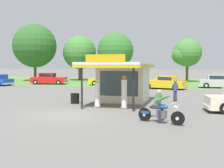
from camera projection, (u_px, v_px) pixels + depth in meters
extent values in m
plane|color=slate|center=(69.00, 114.00, 15.46)|extent=(300.00, 300.00, 0.00)
cube|color=#56843D|center=(148.00, 82.00, 44.29)|extent=(120.00, 24.00, 0.01)
cube|color=silver|center=(124.00, 83.00, 21.01)|extent=(3.43, 3.02, 2.74)
cube|color=#384C56|center=(119.00, 83.00, 19.58)|extent=(2.75, 0.05, 1.75)
cube|color=silver|center=(119.00, 64.00, 19.45)|extent=(4.13, 6.56, 0.16)
cube|color=gold|center=(119.00, 66.00, 19.47)|extent=(4.13, 6.56, 0.18)
cube|color=gold|center=(105.00, 58.00, 16.31)|extent=(2.40, 0.08, 0.44)
cylinder|color=black|center=(133.00, 88.00, 16.35)|extent=(0.12, 0.12, 2.74)
cylinder|color=black|center=(82.00, 87.00, 17.22)|extent=(0.12, 0.12, 2.74)
cube|color=slate|center=(97.00, 107.00, 17.88)|extent=(0.44, 0.44, 0.10)
cylinder|color=silver|center=(97.00, 94.00, 17.82)|extent=(0.34, 0.34, 1.50)
cube|color=white|center=(96.00, 93.00, 17.64)|extent=(0.22, 0.02, 0.28)
sphere|color=#EACC4C|center=(97.00, 80.00, 17.76)|extent=(0.26, 0.26, 0.26)
cube|color=slate|center=(124.00, 108.00, 17.41)|extent=(0.44, 0.44, 0.10)
cylinder|color=silver|center=(124.00, 93.00, 17.35)|extent=(0.34, 0.34, 1.71)
cube|color=white|center=(124.00, 92.00, 17.17)|extent=(0.22, 0.02, 0.28)
sphere|color=orange|center=(124.00, 77.00, 17.28)|extent=(0.26, 0.26, 0.26)
cylinder|color=black|center=(178.00, 118.00, 12.63)|extent=(0.64, 0.31, 0.64)
cylinder|color=silver|center=(178.00, 118.00, 12.63)|extent=(0.19, 0.17, 0.16)
cylinder|color=black|center=(145.00, 114.00, 13.61)|extent=(0.64, 0.31, 0.64)
cylinder|color=silver|center=(145.00, 114.00, 13.61)|extent=(0.19, 0.17, 0.16)
ellipsoid|color=#1E4C8C|center=(163.00, 107.00, 13.03)|extent=(0.61, 0.42, 0.24)
cube|color=#59595E|center=(162.00, 114.00, 13.08)|extent=(0.50, 0.38, 0.36)
cube|color=black|center=(156.00, 107.00, 13.24)|extent=(0.54, 0.41, 0.10)
cylinder|color=silver|center=(176.00, 112.00, 12.67)|extent=(0.37, 0.19, 0.71)
cylinder|color=silver|center=(173.00, 103.00, 12.71)|extent=(0.27, 0.67, 0.04)
sphere|color=silver|center=(175.00, 107.00, 12.66)|extent=(0.16, 0.16, 0.16)
cube|color=#1E4C8C|center=(146.00, 112.00, 13.58)|extent=(0.48, 0.32, 0.12)
cylinder|color=silver|center=(155.00, 116.00, 13.44)|extent=(0.69, 0.32, 0.18)
cube|color=#2D3351|center=(157.00, 106.00, 13.19)|extent=(0.49, 0.46, 0.14)
cylinder|color=#2D3351|center=(162.00, 115.00, 13.23)|extent=(0.19, 0.26, 0.56)
cylinder|color=#2D3351|center=(159.00, 116.00, 12.98)|extent=(0.19, 0.26, 0.56)
cylinder|color=#4C8C4C|center=(158.00, 100.00, 13.15)|extent=(0.50, 0.44, 0.60)
sphere|color=tan|center=(159.00, 92.00, 13.09)|extent=(0.22, 0.22, 0.22)
cylinder|color=#4C8C4C|center=(165.00, 98.00, 13.17)|extent=(0.53, 0.27, 0.31)
cylinder|color=#4C8C4C|center=(161.00, 99.00, 12.84)|extent=(0.53, 0.27, 0.31)
cube|color=silver|center=(206.00, 106.00, 16.34)|extent=(0.40, 1.69, 0.18)
cylinder|color=black|center=(217.00, 104.00, 17.08)|extent=(0.68, 0.31, 0.66)
cylinder|color=silver|center=(217.00, 104.00, 17.08)|extent=(0.33, 0.27, 0.30)
cube|color=gold|center=(164.00, 84.00, 31.63)|extent=(4.98, 3.07, 0.76)
cube|color=gold|center=(167.00, 78.00, 31.42)|extent=(2.30, 2.11, 0.52)
cube|color=#283847|center=(159.00, 78.00, 31.91)|extent=(0.44, 1.42, 0.41)
cube|color=#283847|center=(165.00, 79.00, 30.73)|extent=(1.58, 0.47, 0.39)
cube|color=#283847|center=(170.00, 78.00, 32.11)|extent=(1.58, 0.47, 0.39)
cube|color=silver|center=(145.00, 85.00, 32.88)|extent=(0.60, 1.74, 0.18)
cube|color=silver|center=(185.00, 87.00, 30.42)|extent=(0.60, 1.74, 0.18)
sphere|color=white|center=(143.00, 83.00, 32.35)|extent=(0.18, 0.18, 0.18)
sphere|color=white|center=(147.00, 83.00, 33.37)|extent=(0.18, 0.18, 0.18)
cylinder|color=black|center=(148.00, 86.00, 31.72)|extent=(0.69, 0.37, 0.66)
cylinder|color=silver|center=(148.00, 86.00, 31.72)|extent=(0.35, 0.29, 0.30)
cylinder|color=black|center=(154.00, 85.00, 33.22)|extent=(0.69, 0.37, 0.66)
cylinder|color=silver|center=(154.00, 85.00, 33.22)|extent=(0.35, 0.29, 0.30)
cylinder|color=black|center=(175.00, 87.00, 30.08)|extent=(0.69, 0.37, 0.66)
cylinder|color=silver|center=(175.00, 87.00, 30.08)|extent=(0.35, 0.29, 0.30)
cylinder|color=black|center=(180.00, 86.00, 31.57)|extent=(0.69, 0.37, 0.66)
cylinder|color=silver|center=(180.00, 86.00, 31.57)|extent=(0.35, 0.29, 0.30)
cube|color=#B7B7BC|center=(220.00, 83.00, 32.81)|extent=(4.72, 1.88, 0.80)
cube|color=#B7B7BC|center=(217.00, 77.00, 32.86)|extent=(2.15, 1.62, 0.57)
cube|color=#283847|center=(216.00, 77.00, 33.61)|extent=(1.81, 0.05, 0.43)
cube|color=#283847|center=(218.00, 78.00, 32.10)|extent=(1.81, 0.05, 0.43)
cube|color=silver|center=(199.00, 85.00, 33.44)|extent=(0.14, 1.72, 0.18)
cylinder|color=black|center=(205.00, 84.00, 34.05)|extent=(0.66, 0.21, 0.66)
cylinder|color=silver|center=(205.00, 84.00, 34.05)|extent=(0.30, 0.22, 0.30)
cylinder|color=black|center=(206.00, 85.00, 32.42)|extent=(0.66, 0.21, 0.66)
cylinder|color=silver|center=(206.00, 85.00, 32.42)|extent=(0.30, 0.22, 0.30)
cube|color=red|center=(49.00, 80.00, 39.27)|extent=(5.04, 2.53, 0.80)
cube|color=red|center=(47.00, 75.00, 39.25)|extent=(2.21, 1.91, 0.60)
cube|color=#283847|center=(54.00, 75.00, 39.12)|extent=(0.24, 1.46, 0.48)
cube|color=#283847|center=(49.00, 75.00, 40.05)|extent=(1.69, 0.27, 0.46)
cube|color=#283847|center=(45.00, 75.00, 38.45)|extent=(1.69, 0.27, 0.46)
cube|color=silver|center=(66.00, 82.00, 38.96)|extent=(0.37, 1.78, 0.18)
cube|color=silver|center=(33.00, 82.00, 39.61)|extent=(0.37, 1.78, 0.18)
sphere|color=white|center=(67.00, 80.00, 39.53)|extent=(0.18, 0.18, 0.18)
sphere|color=white|center=(65.00, 80.00, 38.35)|extent=(0.18, 0.18, 0.18)
cylinder|color=black|center=(62.00, 82.00, 39.94)|extent=(0.68, 0.29, 0.66)
cylinder|color=silver|center=(62.00, 82.00, 39.94)|extent=(0.32, 0.26, 0.30)
cylinder|color=black|center=(58.00, 82.00, 38.20)|extent=(0.68, 0.29, 0.66)
cylinder|color=silver|center=(58.00, 82.00, 38.20)|extent=(0.32, 0.26, 0.30)
cylinder|color=black|center=(40.00, 81.00, 40.37)|extent=(0.68, 0.29, 0.66)
cylinder|color=silver|center=(40.00, 81.00, 40.37)|extent=(0.32, 0.26, 0.30)
cylinder|color=black|center=(36.00, 82.00, 38.63)|extent=(0.68, 0.29, 0.66)
cylinder|color=silver|center=(36.00, 82.00, 38.63)|extent=(0.32, 0.26, 0.30)
cube|color=gold|center=(109.00, 81.00, 37.13)|extent=(5.35, 1.91, 0.71)
cube|color=gold|center=(112.00, 76.00, 37.00)|extent=(2.31, 1.65, 0.60)
cube|color=#283847|center=(104.00, 76.00, 37.28)|extent=(0.06, 1.43, 0.48)
cube|color=#283847|center=(110.00, 77.00, 36.23)|extent=(1.94, 0.06, 0.45)
cube|color=#283847|center=(113.00, 76.00, 37.76)|extent=(1.94, 0.06, 0.45)
cube|color=silver|center=(90.00, 83.00, 37.83)|extent=(0.15, 1.75, 0.18)
cube|color=silver|center=(129.00, 83.00, 36.46)|extent=(0.15, 1.75, 0.18)
sphere|color=white|center=(89.00, 81.00, 37.24)|extent=(0.18, 0.18, 0.18)
sphere|color=white|center=(92.00, 80.00, 38.38)|extent=(0.18, 0.18, 0.18)
cylinder|color=black|center=(94.00, 83.00, 36.77)|extent=(0.66, 0.21, 0.66)
cylinder|color=silver|center=(94.00, 83.00, 36.77)|extent=(0.30, 0.22, 0.30)
cylinder|color=black|center=(98.00, 82.00, 38.43)|extent=(0.66, 0.21, 0.66)
cylinder|color=silver|center=(98.00, 82.00, 38.43)|extent=(0.30, 0.22, 0.30)
cylinder|color=black|center=(121.00, 83.00, 35.85)|extent=(0.66, 0.21, 0.66)
cylinder|color=silver|center=(121.00, 83.00, 35.85)|extent=(0.30, 0.22, 0.30)
cylinder|color=black|center=(124.00, 83.00, 37.51)|extent=(0.66, 0.21, 0.66)
cylinder|color=silver|center=(124.00, 83.00, 37.51)|extent=(0.30, 0.22, 0.30)
cube|color=#283847|center=(2.00, 76.00, 37.69)|extent=(1.79, 0.40, 0.44)
cube|color=silver|center=(9.00, 84.00, 36.08)|extent=(0.48, 1.73, 0.18)
cylinder|color=black|center=(10.00, 83.00, 37.23)|extent=(0.69, 0.33, 0.66)
cylinder|color=silver|center=(10.00, 83.00, 37.23)|extent=(0.34, 0.28, 0.30)
cylinder|color=#2D3351|center=(175.00, 96.00, 20.84)|extent=(0.26, 0.26, 0.80)
cylinder|color=#2D4C8C|center=(175.00, 87.00, 20.80)|extent=(0.34, 0.34, 0.56)
sphere|color=beige|center=(175.00, 82.00, 20.77)|extent=(0.22, 0.22, 0.22)
cylinder|color=black|center=(175.00, 81.00, 20.76)|extent=(0.34, 0.34, 0.02)
cylinder|color=brown|center=(187.00, 73.00, 44.39)|extent=(0.41, 0.41, 2.97)
sphere|color=#427F38|center=(187.00, 53.00, 44.17)|extent=(4.44, 4.44, 4.44)
sphere|color=#427F38|center=(181.00, 55.00, 43.91)|extent=(2.88, 2.88, 2.88)
cylinder|color=brown|center=(80.00, 73.00, 48.78)|extent=(0.50, 0.50, 2.68)
sphere|color=#427F38|center=(80.00, 52.00, 48.54)|extent=(5.76, 5.76, 5.76)
cylinder|color=brown|center=(115.00, 73.00, 44.31)|extent=(0.50, 0.50, 2.83)
sphere|color=#33702D|center=(115.00, 50.00, 44.07)|extent=(5.68, 5.68, 5.68)
sphere|color=#33702D|center=(114.00, 54.00, 43.71)|extent=(3.07, 3.07, 3.07)
cylinder|color=brown|center=(35.00, 71.00, 47.29)|extent=(0.45, 0.45, 3.17)
sphere|color=#2D6028|center=(35.00, 46.00, 46.99)|extent=(7.27, 7.27, 7.27)
cylinder|color=black|center=(75.00, 102.00, 19.80)|extent=(0.60, 0.60, 0.18)
cylinder|color=black|center=(75.00, 100.00, 19.79)|extent=(0.60, 0.60, 0.18)
cylinder|color=black|center=(75.00, 97.00, 19.78)|extent=(0.60, 0.60, 0.18)
cylinder|color=black|center=(75.00, 95.00, 19.76)|extent=(0.60, 0.60, 0.18)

